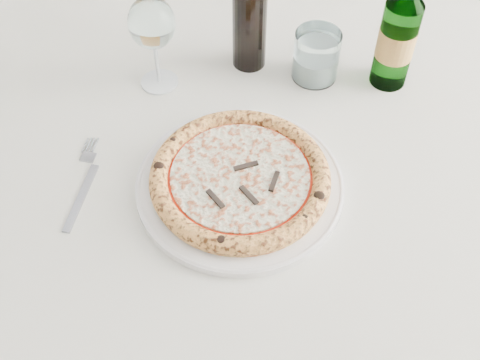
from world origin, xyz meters
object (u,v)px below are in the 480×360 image
(dining_table, at_px, (238,171))
(tumbler, at_px, (316,59))
(pizza, at_px, (240,178))
(wine_bottle, at_px, (250,14))
(plate, at_px, (240,184))
(wine_glass, at_px, (152,25))
(beer_bottle, at_px, (398,35))

(dining_table, distance_m, tumbler, 0.25)
(pizza, bearing_deg, wine_bottle, 85.07)
(dining_table, height_order, tumbler, tumbler)
(plate, bearing_deg, wine_glass, 119.25)
(pizza, bearing_deg, dining_table, 89.99)
(pizza, height_order, tumbler, tumbler)
(plate, relative_size, wine_glass, 1.83)
(plate, relative_size, beer_bottle, 1.29)
(wine_glass, bearing_deg, tumbler, 2.29)
(tumbler, bearing_deg, wine_glass, -177.71)
(wine_bottle, bearing_deg, plate, -94.93)
(dining_table, height_order, wine_glass, wine_glass)
(dining_table, relative_size, pizza, 5.72)
(wine_bottle, bearing_deg, beer_bottle, -13.09)
(plate, distance_m, tumbler, 0.31)
(wine_glass, height_order, wine_bottle, wine_bottle)
(dining_table, bearing_deg, beer_bottle, 27.71)
(pizza, xyz_separation_m, beer_bottle, (0.28, 0.25, 0.08))
(dining_table, bearing_deg, tumbler, 48.36)
(beer_bottle, relative_size, wine_bottle, 1.01)
(plate, height_order, wine_bottle, wine_bottle)
(plate, distance_m, wine_glass, 0.32)
(plate, xyz_separation_m, pizza, (-0.00, 0.00, 0.02))
(wine_glass, bearing_deg, dining_table, -47.31)
(wine_glass, bearing_deg, beer_bottle, -0.78)
(wine_bottle, bearing_deg, pizza, -94.93)
(wine_glass, xyz_separation_m, beer_bottle, (0.43, -0.01, -0.03))
(pizza, relative_size, wine_glass, 1.58)
(dining_table, relative_size, wine_glass, 9.01)
(dining_table, relative_size, beer_bottle, 6.33)
(tumbler, relative_size, beer_bottle, 0.37)
(dining_table, bearing_deg, wine_glass, 132.69)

